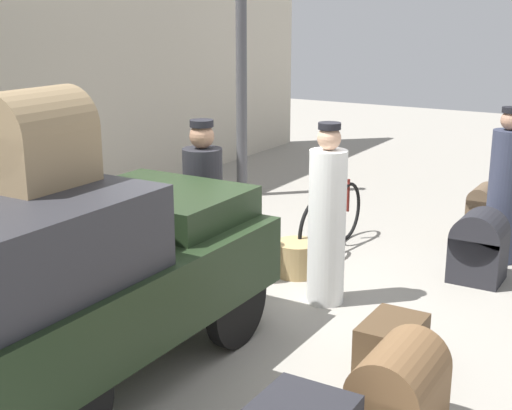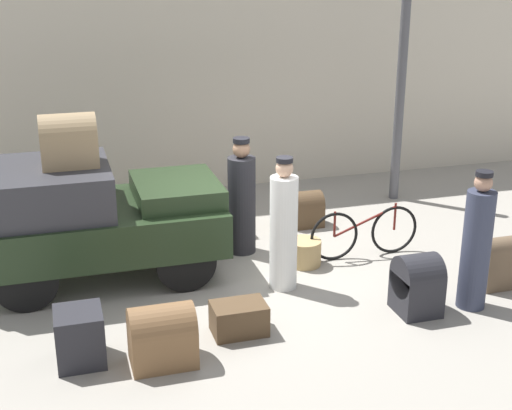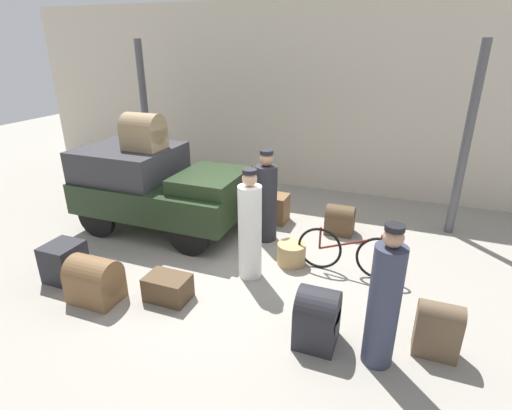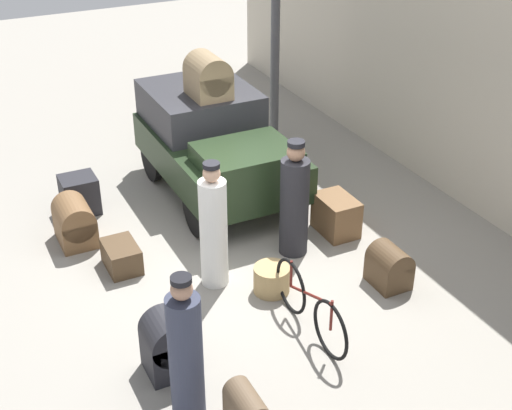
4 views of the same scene
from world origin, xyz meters
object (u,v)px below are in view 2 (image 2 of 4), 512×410
Objects in this scene: bicycle at (365,232)px; suitcase_black_upright at (162,336)px; trunk_large_brown at (417,284)px; trunk_on_truck_roof at (69,142)px; porter_lifting_near_truck at (284,229)px; trunk_barrel_dark at (500,261)px; wicker_basket at (304,252)px; truck at (89,214)px; conductor_in_dark_uniform at (476,246)px; suitcase_small_leather at (80,337)px; trunk_umber_medium at (217,216)px; trunk_wicker_pale at (305,209)px; suitcase_tan_flat at (239,318)px; porter_with_bicycle at (242,201)px.

bicycle is 3.95m from suitcase_black_upright.
trunk_large_brown is 1.07× the size of trunk_on_truck_roof.
trunk_barrel_dark is (2.78, -0.85, -0.45)m from porter_lifting_near_truck.
bicycle is 3.50× the size of wicker_basket.
truck is 1.82× the size of conductor_in_dark_uniform.
porter_lifting_near_truck is at bearing 22.96° from suitcase_small_leather.
conductor_in_dark_uniform is at bearing 3.23° from suitcase_black_upright.
trunk_barrel_dark is (2.25, -1.45, 0.20)m from wicker_basket.
conductor_in_dark_uniform is 2.94× the size of suitcase_small_leather.
trunk_on_truck_roof reaches higher than trunk_umber_medium.
wicker_basket is 1.03m from porter_lifting_near_truck.
suitcase_tan_flat is at bearing -122.29° from trunk_wicker_pale.
bicycle is at bearing 22.99° from suitcase_small_leather.
porter_lifting_near_truck is at bearing 163.00° from trunk_barrel_dark.
suitcase_small_leather is (-3.83, -3.26, 0.03)m from trunk_wicker_pale.
trunk_on_truck_roof reaches higher than bicycle.
trunk_barrel_dark is (2.98, -2.18, -0.42)m from porter_with_bicycle.
suitcase_small_leather is at bearing -151.66° from wicker_basket.
porter_with_bicycle is at bearing -77.58° from trunk_umber_medium.
trunk_large_brown reaches higher than trunk_umber_medium.
truck is at bearing -173.22° from porter_with_bicycle.
wicker_basket is at bearing 115.68° from trunk_large_brown.
suitcase_small_leather is at bearing -135.43° from porter_with_bicycle.
bicycle is at bearing -39.57° from trunk_umber_medium.
truck is 1.05m from trunk_on_truck_roof.
suitcase_black_upright reaches higher than suitcase_small_leather.
wicker_basket is at bearing -8.99° from truck.
trunk_on_truck_roof is at bearing 86.95° from suitcase_small_leather.
suitcase_black_upright is at bearing -175.00° from trunk_large_brown.
wicker_basket is 0.76× the size of suitcase_tan_flat.
bicycle reaches higher than suitcase_tan_flat.
conductor_in_dark_uniform is 4.04m from suitcase_black_upright.
suitcase_black_upright is at bearing -73.49° from trunk_on_truck_roof.
porter_with_bicycle reaches higher than bicycle.
trunk_large_brown is 4.84m from trunk_on_truck_roof.
suitcase_small_leather is at bearing -139.56° from trunk_wicker_pale.
trunk_umber_medium is at bearing 126.54° from conductor_in_dark_uniform.
trunk_umber_medium is at bearing 81.09° from suitcase_tan_flat.
truck is at bearing -163.68° from trunk_wicker_pale.
conductor_in_dark_uniform is at bearing -48.70° from wicker_basket.
suitcase_small_leather is at bearing -97.75° from truck.
suitcase_tan_flat is 1.10× the size of trunk_wicker_pale.
porter_lifting_near_truck reaches higher than trunk_barrel_dark.
bicycle is at bearing 23.04° from porter_lifting_near_truck.
trunk_wicker_pale is at bearing 62.64° from porter_lifting_near_truck.
porter_lifting_near_truck is at bearing -156.96° from bicycle.
trunk_on_truck_roof is (-1.72, 2.11, 1.77)m from suitcase_tan_flat.
conductor_in_dark_uniform is 3.53m from trunk_wicker_pale.
trunk_umber_medium is at bearing 28.50° from truck.
trunk_wicker_pale is at bearing 40.44° from suitcase_small_leather.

